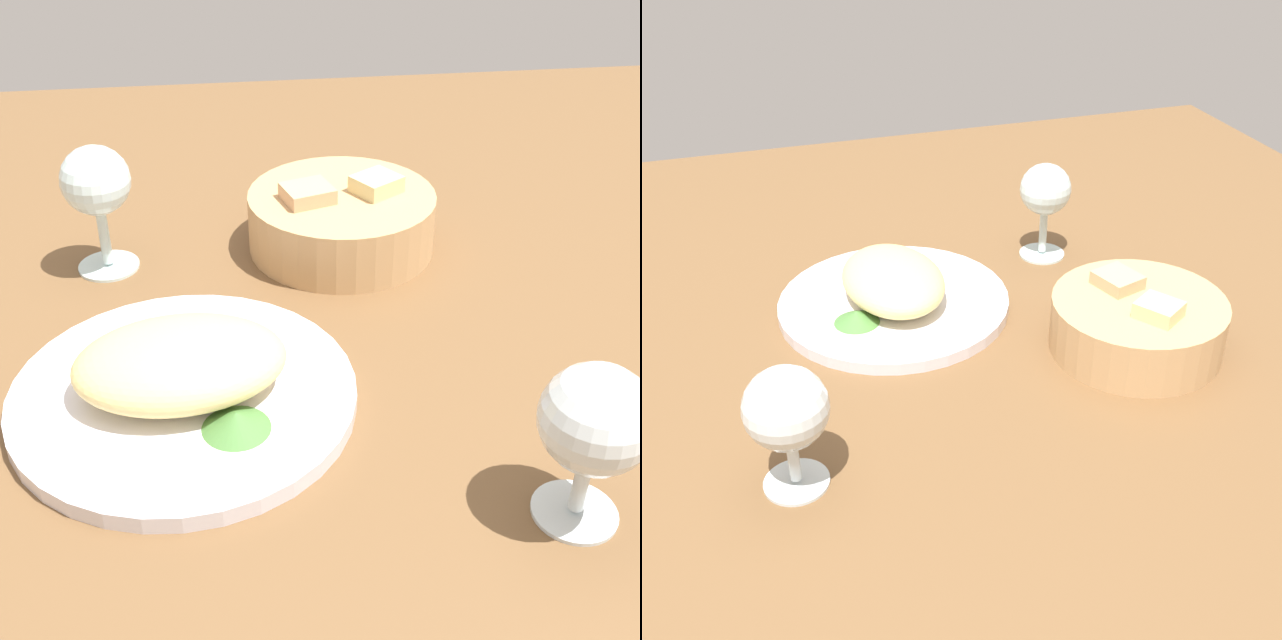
{
  "view_description": "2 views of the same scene",
  "coord_description": "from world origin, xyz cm",
  "views": [
    {
      "loc": [
        -8.06,
        -55.7,
        41.89
      ],
      "look_at": [
        -1.35,
        -2.7,
        5.63
      ],
      "focal_mm": 47.75,
      "sensor_mm": 36.0,
      "label": 1
    },
    {
      "loc": [
        65.61,
        -20.89,
        48.12
      ],
      "look_at": [
        0.9,
        -0.26,
        5.4
      ],
      "focal_mm": 44.86,
      "sensor_mm": 36.0,
      "label": 2
    }
  ],
  "objects": [
    {
      "name": "ground_plane",
      "position": [
        0.0,
        0.0,
        -1.0
      ],
      "size": [
        140.0,
        140.0,
        2.0
      ],
      "primitive_type": "cube",
      "color": "brown"
    },
    {
      "name": "plate",
      "position": [
        -12.03,
        -4.34,
        0.7
      ],
      "size": [
        26.43,
        26.43,
        1.4
      ],
      "primitive_type": "cylinder",
      "color": "white",
      "rests_on": "ground_plane"
    },
    {
      "name": "omelette",
      "position": [
        -12.03,
        -4.34,
        3.81
      ],
      "size": [
        16.69,
        12.27,
        4.82
      ],
      "primitive_type": "ellipsoid",
      "rotation": [
        0.0,
        0.0,
        0.07
      ],
      "color": "#EED583",
      "rests_on": "plate"
    },
    {
      "name": "lettuce_garnish",
      "position": [
        -8.22,
        -9.42,
        2.12
      ],
      "size": [
        5.04,
        5.04,
        1.44
      ],
      "primitive_type": "cone",
      "color": "#4A7F3B",
      "rests_on": "plate"
    },
    {
      "name": "bread_basket",
      "position": [
        3.41,
        18.32,
        3.05
      ],
      "size": [
        18.34,
        18.34,
        7.42
      ],
      "color": "tan",
      "rests_on": "ground_plane"
    },
    {
      "name": "wine_glass_near",
      "position": [
        13.4,
        -19.04,
        7.69
      ],
      "size": [
        7.08,
        7.08,
        11.69
      ],
      "color": "silver",
      "rests_on": "ground_plane"
    },
    {
      "name": "wine_glass_far",
      "position": [
        -19.38,
        17.1,
        8.42
      ],
      "size": [
        6.43,
        6.43,
        12.35
      ],
      "color": "silver",
      "rests_on": "ground_plane"
    }
  ]
}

